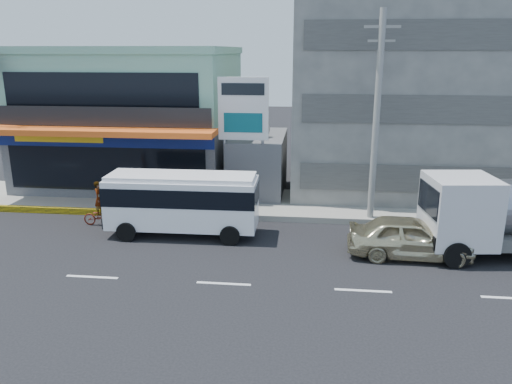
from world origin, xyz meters
TOP-DOWN VIEW (x-y plane):
  - ground at (0.00, 0.00)m, footprint 120.00×120.00m
  - sidewalk at (5.00, 9.50)m, footprint 70.00×5.00m
  - shop_building at (-8.00, 13.95)m, footprint 12.40×11.70m
  - concrete_building at (10.00, 15.00)m, footprint 16.00×12.00m
  - gap_structure at (0.00, 12.00)m, footprint 3.00×6.00m
  - satellite_dish at (0.00, 11.00)m, footprint 1.50×1.50m
  - billboard at (-0.50, 9.20)m, footprint 2.60×0.18m
  - utility_pole_near at (6.00, 7.40)m, footprint 1.60×0.30m
  - minibus at (-2.71, 4.80)m, footprint 6.84×2.47m
  - sedan at (7.15, 3.29)m, footprint 5.11×2.22m
  - motorcycle_rider at (-7.00, 5.58)m, footprint 1.72×0.60m

SIDE VIEW (x-z plane):
  - ground at x=0.00m, z-range 0.00..0.00m
  - sidewalk at x=5.00m, z-range 0.00..0.30m
  - motorcycle_rider at x=-7.00m, z-range -0.37..1.83m
  - sedan at x=7.15m, z-range 0.00..1.71m
  - minibus at x=-2.71m, z-range 0.28..3.13m
  - gap_structure at x=0.00m, z-range 0.00..3.50m
  - satellite_dish at x=0.00m, z-range 3.50..3.65m
  - shop_building at x=-8.00m, z-range 0.00..8.00m
  - billboard at x=-0.50m, z-range 1.48..8.38m
  - utility_pole_near at x=6.00m, z-range 0.15..10.15m
  - concrete_building at x=10.00m, z-range 0.00..14.00m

